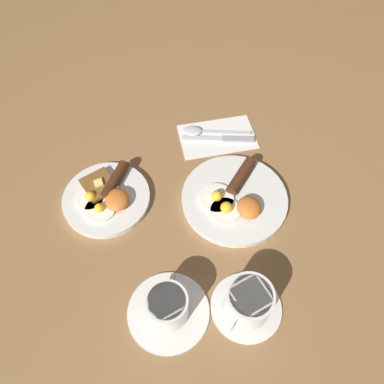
{
  "coord_description": "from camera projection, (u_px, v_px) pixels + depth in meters",
  "views": [
    {
      "loc": [
        -0.46,
        0.16,
        0.76
      ],
      "look_at": [
        0.02,
        0.1,
        0.03
      ],
      "focal_mm": 35.0,
      "sensor_mm": 36.0,
      "label": 1
    }
  ],
  "objects": [
    {
      "name": "ground_plane",
      "position": [
        234.0,
        200.0,
        0.9
      ],
      "size": [
        3.0,
        3.0,
        0.0
      ],
      "primitive_type": "plane",
      "color": "olive"
    },
    {
      "name": "breakfast_plate_near",
      "position": [
        235.0,
        198.0,
        0.89
      ],
      "size": [
        0.25,
        0.25,
        0.04
      ],
      "color": "silver",
      "rests_on": "ground_plane"
    },
    {
      "name": "breakfast_plate_far",
      "position": [
        107.0,
        197.0,
        0.89
      ],
      "size": [
        0.21,
        0.21,
        0.04
      ],
      "color": "silver",
      "rests_on": "ground_plane"
    },
    {
      "name": "teacup_near",
      "position": [
        248.0,
        302.0,
        0.72
      ],
      "size": [
        0.14,
        0.14,
        0.08
      ],
      "color": "silver",
      "rests_on": "ground_plane"
    },
    {
      "name": "teacup_far",
      "position": [
        168.0,
        307.0,
        0.72
      ],
      "size": [
        0.17,
        0.17,
        0.08
      ],
      "color": "silver",
      "rests_on": "ground_plane"
    },
    {
      "name": "napkin",
      "position": [
        217.0,
        136.0,
        1.01
      ],
      "size": [
        0.14,
        0.21,
        0.01
      ],
      "primitive_type": "cube",
      "rotation": [
        0.0,
        0.0,
        0.09
      ],
      "color": "white",
      "rests_on": "ground_plane"
    },
    {
      "name": "knife",
      "position": [
        222.0,
        139.0,
        1.0
      ],
      "size": [
        0.04,
        0.19,
        0.01
      ],
      "rotation": [
        0.0,
        0.0,
        1.42
      ],
      "color": "silver",
      "rests_on": "napkin"
    },
    {
      "name": "spoon",
      "position": [
        199.0,
        131.0,
        1.01
      ],
      "size": [
        0.05,
        0.18,
        0.01
      ],
      "rotation": [
        0.0,
        0.0,
        1.42
      ],
      "color": "silver",
      "rests_on": "napkin"
    }
  ]
}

